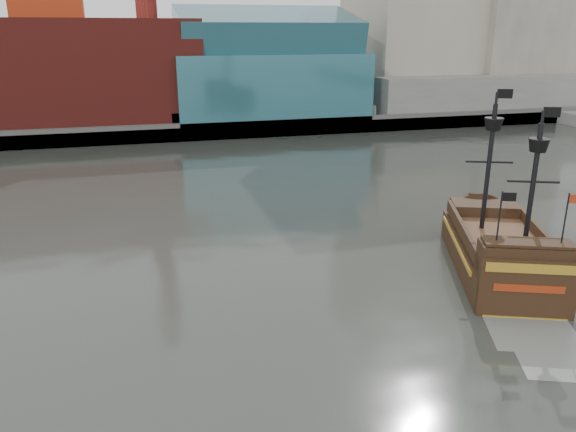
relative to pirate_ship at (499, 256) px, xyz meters
name	(u,v)px	position (x,y,z in m)	size (l,w,h in m)	color
ground	(418,380)	(-11.12, -9.72, -1.15)	(400.00, 400.00, 0.00)	#2B2E28
promenade_far	(192,108)	(-11.12, 82.28, -0.15)	(220.00, 60.00, 2.00)	slate
seawall	(214,131)	(-11.12, 52.78, 0.15)	(220.00, 1.00, 2.60)	#4C4C49
pirate_ship	(499,256)	(0.00, 0.00, 0.00)	(11.12, 17.67, 12.74)	black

